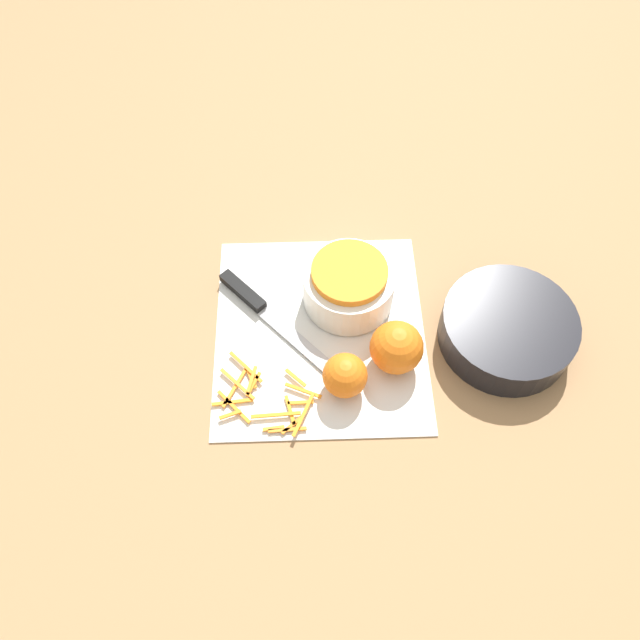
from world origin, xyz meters
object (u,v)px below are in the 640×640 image
object	(u,v)px
bowl_speckled	(349,285)
orange_right	(397,347)
knife	(257,304)
orange_left	(345,375)
bowl_dark	(507,329)

from	to	relation	value
bowl_speckled	orange_right	world-z (taller)	orange_right
knife	orange_right	distance (m)	0.24
knife	orange_left	size ratio (longest dim) A/B	3.04
bowl_speckled	knife	distance (m)	0.15
orange_left	bowl_speckled	bearing A→B (deg)	174.93
bowl_speckled	orange_right	xyz separation A→B (m)	(0.12, 0.06, 0.00)
orange_right	bowl_speckled	bearing A→B (deg)	-151.09
bowl_dark	orange_left	bearing A→B (deg)	-73.17
bowl_dark	knife	xyz separation A→B (m)	(-0.07, -0.39, -0.02)
bowl_speckled	knife	bearing A→B (deg)	-85.56
bowl_dark	bowl_speckled	bearing A→B (deg)	-108.37
orange_left	orange_right	bearing A→B (deg)	117.25
orange_left	knife	bearing A→B (deg)	-137.61
knife	orange_left	distance (m)	0.20
bowl_speckled	bowl_dark	bearing A→B (deg)	71.63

